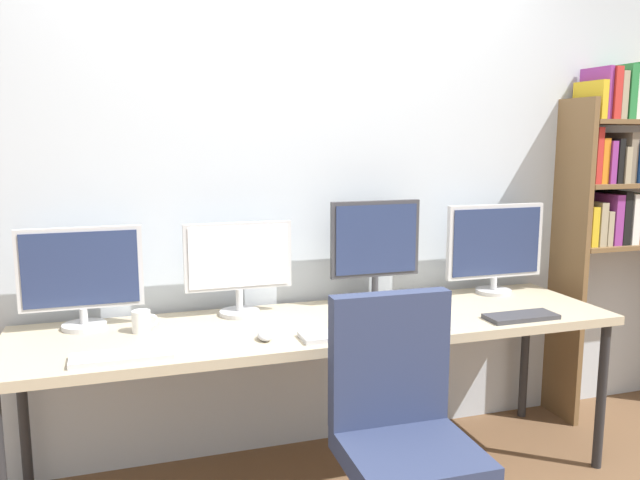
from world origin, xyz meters
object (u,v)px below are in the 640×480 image
at_px(desk, 324,331).
at_px(keyboard_left, 122,356).
at_px(keyboard_right, 521,317).
at_px(office_chair, 403,467).
at_px(monitor_center_right, 375,246).
at_px(mouse_left_side, 438,323).
at_px(monitor_center_left, 239,263).
at_px(coffee_mug, 142,321).
at_px(bookshelf, 625,187).
at_px(monitor_far_right, 495,246).
at_px(keyboard_center, 341,335).
at_px(mouse_right_side, 265,336).
at_px(monitor_far_left, 81,275).

height_order(desk, keyboard_left, keyboard_left).
distance_m(keyboard_left, keyboard_right, 1.68).
distance_m(office_chair, monitor_center_right, 1.11).
distance_m(desk, mouse_left_side, 0.49).
bearing_deg(monitor_center_left, coffee_mug, -163.18).
bearing_deg(monitor_center_right, bookshelf, 0.72).
height_order(monitor_center_left, monitor_far_right, monitor_far_right).
distance_m(keyboard_center, mouse_right_side, 0.31).
height_order(monitor_center_left, keyboard_left, monitor_center_left).
relative_size(monitor_far_right, coffee_mug, 5.05).
bearing_deg(desk, coffee_mug, 173.74).
bearing_deg(desk, mouse_right_side, -150.10).
xyz_separation_m(bookshelf, monitor_far_right, (-0.81, -0.02, -0.28)).
relative_size(monitor_center_right, mouse_right_side, 5.16).
bearing_deg(monitor_center_right, monitor_center_left, -180.00).
bearing_deg(keyboard_right, coffee_mug, 168.91).
bearing_deg(bookshelf, monitor_far_right, -178.70).
height_order(monitor_far_left, monitor_center_left, monitor_far_left).
relative_size(bookshelf, coffee_mug, 18.04).
relative_size(monitor_far_right, keyboard_right, 1.66).
bearing_deg(mouse_right_side, desk, 29.90).
bearing_deg(coffee_mug, mouse_right_side, -29.33).
bearing_deg(monitor_far_left, mouse_left_side, -17.33).
xyz_separation_m(desk, office_chair, (0.07, -0.67, -0.29)).
bearing_deg(coffee_mug, keyboard_right, -11.09).
bearing_deg(monitor_center_left, bookshelf, 0.50).
height_order(keyboard_center, mouse_left_side, mouse_left_side).
bearing_deg(keyboard_right, keyboard_left, 180.00).
relative_size(keyboard_left, coffee_mug, 3.39).
bearing_deg(keyboard_left, monitor_center_right, 20.73).
xyz_separation_m(monitor_far_right, keyboard_left, (-1.83, -0.44, -0.24)).
height_order(keyboard_center, coffee_mug, coffee_mug).
bearing_deg(office_chair, monitor_center_right, 73.61).
xyz_separation_m(bookshelf, keyboard_left, (-2.63, -0.46, -0.51)).
bearing_deg(keyboard_center, monitor_center_right, 53.41).
bearing_deg(coffee_mug, monitor_far_left, 150.50).
height_order(monitor_center_left, keyboard_right, monitor_center_left).
bearing_deg(office_chair, keyboard_center, 98.70).
height_order(office_chair, mouse_right_side, office_chair).
distance_m(office_chair, keyboard_center, 0.57).
distance_m(monitor_far_right, keyboard_left, 1.89).
height_order(monitor_center_right, keyboard_left, monitor_center_right).
height_order(bookshelf, office_chair, bookshelf).
relative_size(monitor_center_left, coffee_mug, 4.52).
height_order(office_chair, mouse_left_side, office_chair).
bearing_deg(monitor_center_right, coffee_mug, -173.20).
bearing_deg(keyboard_center, monitor_far_right, 24.18).
xyz_separation_m(keyboard_right, mouse_left_side, (-0.41, -0.00, 0.01)).
relative_size(monitor_center_right, monitor_far_right, 0.92).
xyz_separation_m(desk, keyboard_right, (0.84, -0.23, 0.06)).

